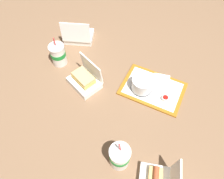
# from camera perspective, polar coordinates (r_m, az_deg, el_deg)

# --- Properties ---
(ground_plane) EXTENTS (3.20, 3.20, 0.00)m
(ground_plane) POSITION_cam_1_polar(r_m,az_deg,el_deg) (1.33, 0.03, -0.61)
(ground_plane) COLOR brown
(food_tray) EXTENTS (0.40, 0.31, 0.01)m
(food_tray) POSITION_cam_1_polar(r_m,az_deg,el_deg) (1.36, 10.58, 0.22)
(food_tray) COLOR #A56619
(food_tray) RESTS_ON ground_plane
(cake_container) EXTENTS (0.13, 0.13, 0.09)m
(cake_container) POSITION_cam_1_polar(r_m,az_deg,el_deg) (1.31, 7.88, 1.39)
(cake_container) COLOR black
(cake_container) RESTS_ON food_tray
(ketchup_cup) EXTENTS (0.04, 0.04, 0.02)m
(ketchup_cup) POSITION_cam_1_polar(r_m,az_deg,el_deg) (1.31, 13.69, -2.25)
(ketchup_cup) COLOR white
(ketchup_cup) RESTS_ON food_tray
(napkin_stack) EXTENTS (0.13, 0.13, 0.00)m
(napkin_stack) POSITION_cam_1_polar(r_m,az_deg,el_deg) (1.39, 12.79, 2.33)
(napkin_stack) COLOR white
(napkin_stack) RESTS_ON food_tray
(plastic_fork) EXTENTS (0.11, 0.03, 0.00)m
(plastic_fork) POSITION_cam_1_polar(r_m,az_deg,el_deg) (1.29, 12.69, -3.74)
(plastic_fork) COLOR white
(plastic_fork) RESTS_ON food_tray
(clamshell_sandwich_left) EXTENTS (0.22, 0.19, 0.18)m
(clamshell_sandwich_left) POSITION_cam_1_polar(r_m,az_deg,el_deg) (1.34, -7.09, 2.56)
(clamshell_sandwich_left) COLOR white
(clamshell_sandwich_left) RESTS_ON ground_plane
(clamshell_sandwich_corner) EXTENTS (0.25, 0.23, 0.19)m
(clamshell_sandwich_corner) POSITION_cam_1_polar(r_m,az_deg,el_deg) (1.62, -8.74, 14.04)
(clamshell_sandwich_corner) COLOR white
(clamshell_sandwich_corner) RESTS_ON ground_plane
(soda_cup_left) EXTENTS (0.10, 0.10, 0.20)m
(soda_cup_left) POSITION_cam_1_polar(r_m,az_deg,el_deg) (1.08, 2.00, -17.07)
(soda_cup_left) COLOR white
(soda_cup_left) RESTS_ON ground_plane
(soda_cup_back) EXTENTS (0.10, 0.10, 0.21)m
(soda_cup_back) POSITION_cam_1_polar(r_m,az_deg,el_deg) (1.46, -13.93, 8.84)
(soda_cup_back) COLOR white
(soda_cup_back) RESTS_ON ground_plane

